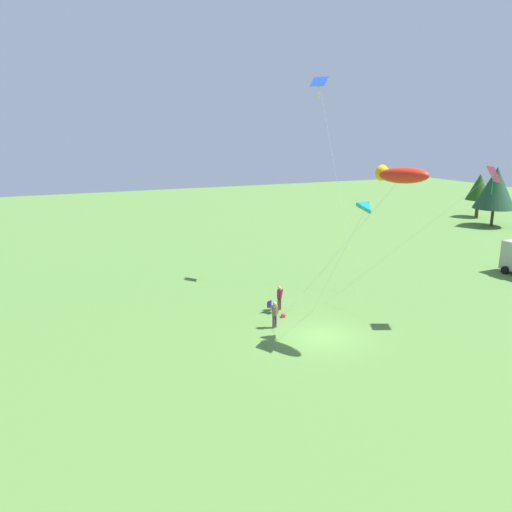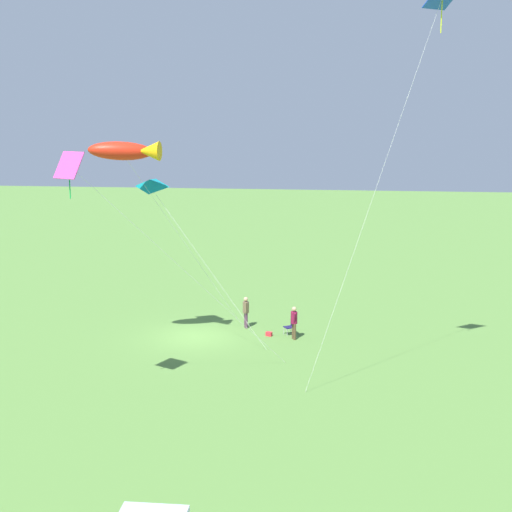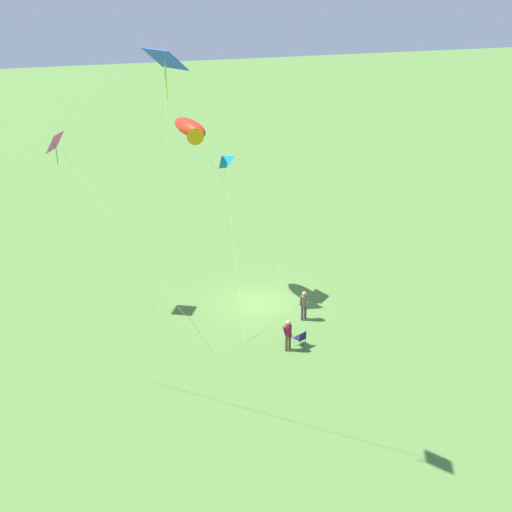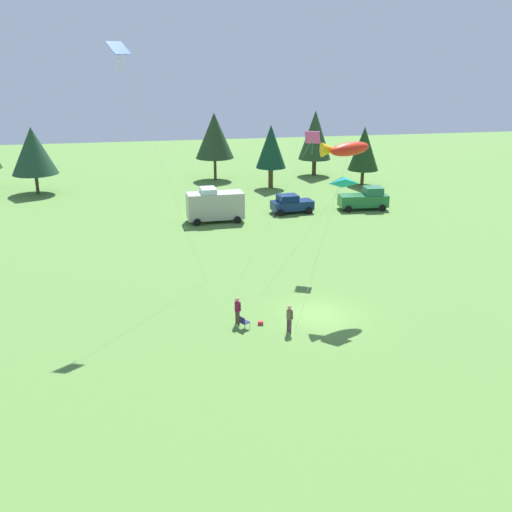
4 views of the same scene
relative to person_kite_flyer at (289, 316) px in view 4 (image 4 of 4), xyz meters
name	(u,v)px [view 4 (image 4 of 4)]	position (x,y,z in m)	size (l,w,h in m)	color
ground_plane	(318,315)	(2.39, 2.04, -1.02)	(160.00, 160.00, 0.00)	#537F38
person_kite_flyer	(289,316)	(0.00, 0.00, 0.00)	(0.45, 0.52, 1.74)	#4F3047
folding_chair	(244,322)	(-2.55, 0.94, -0.53)	(0.66, 0.66, 0.82)	#1C1848
person_spectator	(237,308)	(-2.79, 1.71, 0.00)	(0.46, 0.56, 1.74)	brown
backpack_on_grass	(261,323)	(-1.44, 1.33, -0.91)	(0.32, 0.22, 0.22)	red
van_motorhome_grey	(215,205)	(-1.13, 24.98, 0.62)	(5.47, 2.75, 3.34)	#A5A395
car_navy_hatch	(291,204)	(6.90, 26.77, -0.07)	(4.36, 2.55, 1.89)	navy
truck_green_flatbed	(365,199)	(14.81, 26.72, 0.08)	(5.14, 2.73, 2.34)	#216834
treeline_distant	(201,143)	(-0.52, 42.41, 4.04)	(48.39, 11.08, 8.46)	brown
kite_large_fish	(345,149)	(4.73, 5.15, 8.80)	(6.43, 6.44, 10.33)	red
kite_delta_teal	(343,181)	(4.16, 3.62, 7.12)	(6.50, 1.10, 8.58)	#0E8798
kite_diamond_rainbow	(311,141)	(4.50, 12.07, 8.33)	(8.03, 7.36, 10.11)	#D63E99
kite_diamond_blue	(121,55)	(-8.72, 7.96, 14.40)	(5.76, 1.77, 16.23)	blue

